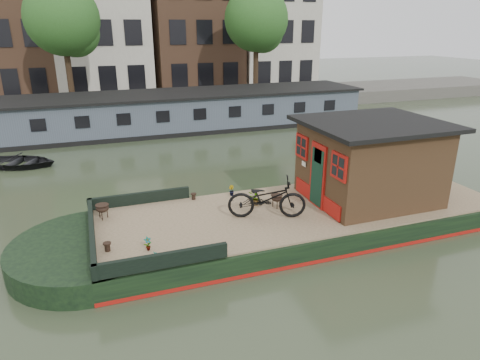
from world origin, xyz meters
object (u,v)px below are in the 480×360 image
object	(u,v)px
cabin	(370,160)
bicycle	(267,198)
brazier_front	(277,201)
potted_plant_a	(148,244)
dinghy	(17,159)
brazier_rear	(103,212)

from	to	relation	value
cabin	bicycle	bearing A→B (deg)	-175.96
cabin	brazier_front	bearing A→B (deg)	174.67
cabin	potted_plant_a	bearing A→B (deg)	-171.46
brazier_front	dinghy	bearing A→B (deg)	131.36
cabin	bicycle	world-z (taller)	cabin
brazier_front	brazier_rear	world-z (taller)	brazier_rear
dinghy	brazier_front	bearing A→B (deg)	-115.23
cabin	brazier_front	size ratio (longest dim) A/B	10.08
bicycle	potted_plant_a	size ratio (longest dim) A/B	6.19
brazier_front	dinghy	distance (m)	12.14
bicycle	brazier_rear	distance (m)	4.56
cabin	potted_plant_a	size ratio (longest dim) A/B	11.45
bicycle	potted_plant_a	world-z (taller)	bicycle
brazier_front	brazier_rear	size ratio (longest dim) A/B	0.95
brazier_rear	potted_plant_a	bearing A→B (deg)	-67.65
cabin	brazier_rear	size ratio (longest dim) A/B	9.57
cabin	potted_plant_a	distance (m)	7.03
bicycle	potted_plant_a	bearing A→B (deg)	122.34
potted_plant_a	brazier_rear	distance (m)	2.41
bicycle	dinghy	bearing A→B (deg)	57.16
potted_plant_a	dinghy	bearing A→B (deg)	111.38
cabin	brazier_front	world-z (taller)	cabin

